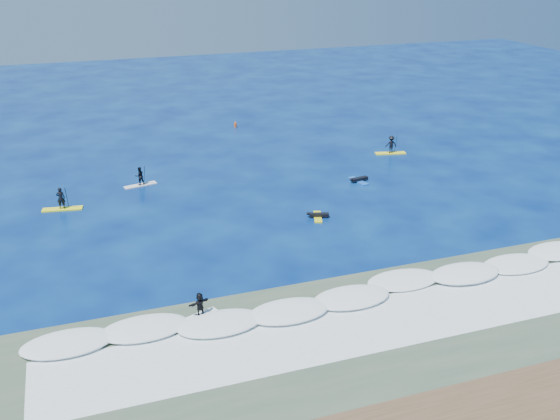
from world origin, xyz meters
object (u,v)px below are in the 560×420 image
object	(u,v)px
sup_paddler_left	(61,202)
sup_paddler_center	(140,178)
sup_paddler_right	(391,146)
prone_paddler_near	(318,216)
marker_buoy	(235,124)
wave_surfer	(200,306)
prone_paddler_far	(359,180)

from	to	relation	value
sup_paddler_left	sup_paddler_center	world-z (taller)	sup_paddler_left
sup_paddler_left	sup_paddler_right	distance (m)	31.83
prone_paddler_near	marker_buoy	bearing A→B (deg)	17.04
sup_paddler_left	sup_paddler_right	size ratio (longest dim) A/B	1.01
sup_paddler_left	wave_surfer	bearing A→B (deg)	-60.51
prone_paddler_near	wave_surfer	world-z (taller)	wave_surfer
prone_paddler_far	wave_surfer	size ratio (longest dim) A/B	1.12
sup_paddler_right	prone_paddler_near	world-z (taller)	sup_paddler_right
sup_paddler_center	marker_buoy	bearing A→B (deg)	37.84
sup_paddler_left	prone_paddler_near	distance (m)	20.26
wave_surfer	prone_paddler_near	bearing A→B (deg)	22.92
prone_paddler_near	prone_paddler_far	world-z (taller)	prone_paddler_far
wave_surfer	sup_paddler_center	bearing A→B (deg)	70.76
sup_paddler_center	marker_buoy	xyz separation A→B (m)	(12.83, 15.57, -0.42)
sup_paddler_right	marker_buoy	bearing A→B (deg)	143.06
sup_paddler_right	wave_surfer	distance (m)	33.83
prone_paddler_far	sup_paddler_right	bearing A→B (deg)	-56.70
sup_paddler_right	prone_paddler_near	bearing A→B (deg)	-122.99
sup_paddler_left	prone_paddler_far	world-z (taller)	sup_paddler_left
sup_paddler_center	prone_paddler_far	distance (m)	19.19
sup_paddler_center	prone_paddler_near	bearing A→B (deg)	-56.16
marker_buoy	sup_paddler_center	bearing A→B (deg)	-129.49
sup_paddler_right	marker_buoy	distance (m)	19.01
wave_surfer	marker_buoy	distance (m)	39.88
marker_buoy	sup_paddler_right	bearing A→B (deg)	-50.27
sup_paddler_center	sup_paddler_right	bearing A→B (deg)	-10.48
sup_paddler_left	wave_surfer	distance (m)	20.23
sup_paddler_right	prone_paddler_far	xyz separation A→B (m)	(-6.54, -6.23, -0.67)
sup_paddler_center	prone_paddler_far	world-z (taller)	sup_paddler_center
sup_paddler_right	prone_paddler_near	size ratio (longest dim) A/B	1.40
wave_surfer	marker_buoy	xyz separation A→B (m)	(12.39, 37.90, -0.52)
sup_paddler_center	sup_paddler_right	distance (m)	25.00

